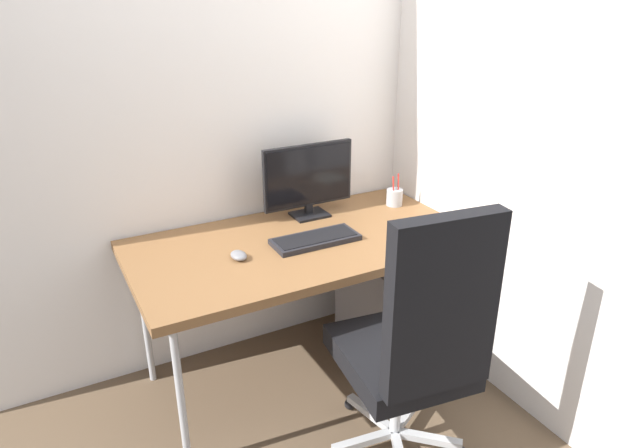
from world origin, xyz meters
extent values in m
plane|color=brown|center=(0.00, 0.00, 0.00)|extent=(8.00, 8.00, 0.00)
cube|color=white|center=(0.00, 0.43, 1.40)|extent=(3.06, 0.04, 2.80)
cube|color=white|center=(0.80, -0.22, 1.40)|extent=(0.04, 2.32, 2.80)
cube|color=brown|center=(0.00, 0.00, 0.72)|extent=(1.53, 0.80, 0.04)
cylinder|color=#B2B5BA|center=(-0.68, -0.31, 0.35)|extent=(0.03, 0.03, 0.70)
cylinder|color=#B2B5BA|center=(0.68, -0.31, 0.35)|extent=(0.03, 0.03, 0.70)
cylinder|color=#B2B5BA|center=(-0.68, 0.31, 0.35)|extent=(0.03, 0.03, 0.70)
cylinder|color=#B2B5BA|center=(0.68, 0.31, 0.35)|extent=(0.03, 0.03, 0.70)
cube|color=silver|center=(-0.02, -0.59, 0.07)|extent=(0.28, 0.07, 0.03)
cube|color=silver|center=(0.23, -0.70, 0.07)|extent=(0.23, 0.22, 0.03)
sphere|color=black|center=(0.37, -0.47, 0.03)|extent=(0.05, 0.05, 0.05)
cube|color=silver|center=(0.25, -0.54, 0.07)|extent=(0.26, 0.17, 0.03)
sphere|color=black|center=(0.07, -0.33, 0.03)|extent=(0.05, 0.05, 0.05)
cube|color=silver|center=(0.10, -0.47, 0.07)|extent=(0.09, 0.28, 0.03)
cylinder|color=silver|center=(0.12, -0.61, 0.24)|extent=(0.04, 0.04, 0.33)
cube|color=black|center=(0.12, -0.61, 0.45)|extent=(0.51, 0.56, 0.09)
cube|color=black|center=(0.09, -0.86, 0.82)|extent=(0.41, 0.12, 0.65)
cube|color=slate|center=(0.50, -0.04, 0.29)|extent=(0.44, 0.45, 0.58)
cube|color=#262628|center=(0.50, -0.27, 0.40)|extent=(0.22, 0.01, 0.02)
cube|color=black|center=(0.16, 0.24, 0.74)|extent=(0.17, 0.14, 0.01)
cube|color=black|center=(0.16, 0.25, 0.78)|extent=(0.04, 0.02, 0.05)
cube|color=black|center=(0.16, 0.26, 0.95)|extent=(0.47, 0.02, 0.31)
cube|color=black|center=(0.16, 0.24, 0.95)|extent=(0.45, 0.01, 0.29)
cube|color=black|center=(0.04, -0.05, 0.75)|extent=(0.39, 0.16, 0.02)
cube|color=black|center=(0.04, -0.05, 0.76)|extent=(0.36, 0.13, 0.00)
ellipsoid|color=slate|center=(-0.32, -0.04, 0.75)|extent=(0.07, 0.09, 0.03)
cylinder|color=#B2B5BA|center=(0.62, 0.17, 0.78)|extent=(0.08, 0.08, 0.09)
cylinder|color=#B2B5BA|center=(0.62, 0.17, 0.83)|extent=(0.02, 0.01, 0.10)
cylinder|color=#B2B5BA|center=(0.63, 0.17, 0.83)|extent=(0.02, 0.01, 0.10)
torus|color=#333338|center=(0.62, 0.17, 0.79)|extent=(0.03, 0.03, 0.01)
cylinder|color=red|center=(0.61, 0.16, 0.83)|extent=(0.01, 0.02, 0.13)
cylinder|color=red|center=(0.64, 0.16, 0.84)|extent=(0.01, 0.02, 0.15)
cube|color=beige|center=(0.52, -0.20, 0.75)|extent=(0.17, 0.18, 0.02)
camera|label=1|loc=(-1.02, -2.08, 1.81)|focal=31.61mm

